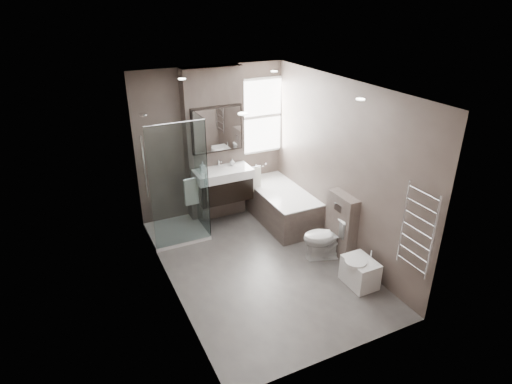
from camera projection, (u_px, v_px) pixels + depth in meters
room at (261, 185)px, 5.73m from camera, size 2.70×3.90×2.70m
vanity_pier at (214, 146)px, 7.18m from camera, size 1.00×0.25×2.60m
vanity at (223, 184)px, 7.13m from camera, size 0.95×0.47×0.66m
mirror_cabinet at (217, 129)px, 6.91m from camera, size 0.86×0.08×0.76m
towel_left at (192, 192)px, 6.90m from camera, size 0.24×0.06×0.44m
towel_right at (254, 180)px, 7.34m from camera, size 0.24×0.06×0.44m
shower_enclosure at (182, 208)px, 6.88m from camera, size 0.90×0.90×2.00m
bathtub at (281, 204)px, 7.41m from camera, size 0.75×1.60×0.57m
window at (260, 116)px, 7.46m from camera, size 0.98×0.06×1.33m
toilet at (326, 237)px, 6.35m from camera, size 0.75×0.57×0.68m
cistern_box at (341, 226)px, 6.34m from camera, size 0.19×0.55×1.00m
bidet at (360, 272)px, 5.80m from camera, size 0.41×0.48×0.50m
towel_radiator at (418, 230)px, 5.00m from camera, size 0.03×0.49×1.10m
soap_bottle_a at (203, 167)px, 6.89m from camera, size 0.08×0.08×0.18m
soap_bottle_b at (232, 162)px, 7.17m from camera, size 0.09×0.09×0.12m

